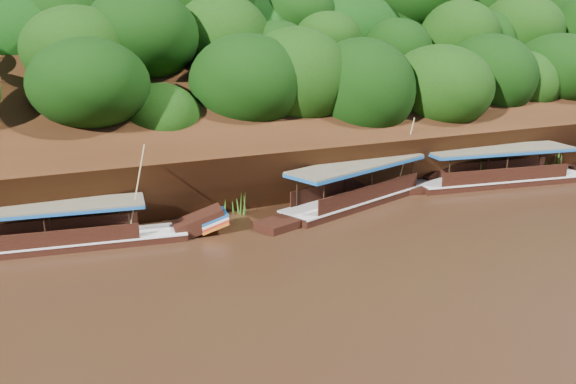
% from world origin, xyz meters
% --- Properties ---
extents(ground, '(160.00, 160.00, 0.00)m').
position_xyz_m(ground, '(0.00, 0.00, 0.00)').
color(ground, black).
rests_on(ground, ground).
extents(riverbank, '(120.00, 30.06, 19.40)m').
position_xyz_m(riverbank, '(-0.01, 22.73, 1.89)').
color(riverbank, black).
rests_on(riverbank, ground).
extents(boat_0, '(16.38, 4.70, 5.99)m').
position_xyz_m(boat_0, '(14.78, 7.44, 0.59)').
color(boat_0, black).
rests_on(boat_0, ground).
extents(boat_1, '(15.21, 6.69, 5.58)m').
position_xyz_m(boat_1, '(3.35, 8.44, 0.60)').
color(boat_1, black).
rests_on(boat_1, ground).
extents(boat_2, '(14.21, 3.90, 5.35)m').
position_xyz_m(boat_2, '(-14.52, 7.84, 0.50)').
color(boat_2, black).
rests_on(boat_2, ground).
extents(reeds, '(51.74, 2.64, 1.89)m').
position_xyz_m(reeds, '(-2.82, 9.64, 0.86)').
color(reeds, '#2B5715').
rests_on(reeds, ground).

